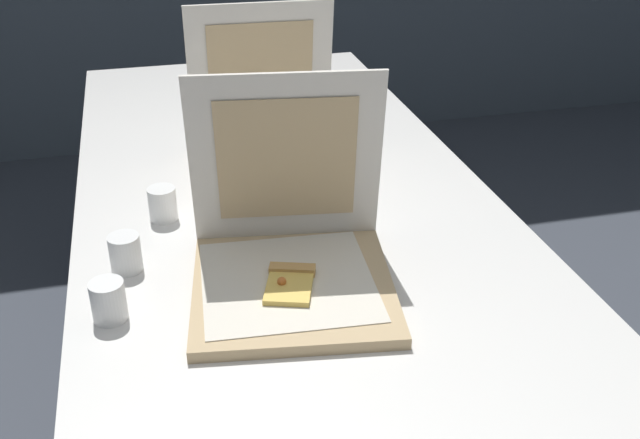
{
  "coord_description": "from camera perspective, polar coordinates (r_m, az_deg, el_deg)",
  "views": [
    {
      "loc": [
        -0.29,
        -0.77,
        1.51
      ],
      "look_at": [
        0.02,
        0.45,
        0.82
      ],
      "focal_mm": 41.38,
      "sensor_mm": 36.0,
      "label": 1
    }
  ],
  "objects": [
    {
      "name": "cup_white_near_center",
      "position": [
        1.42,
        -14.83,
        -2.53
      ],
      "size": [
        0.06,
        0.06,
        0.07
      ],
      "primitive_type": "cylinder",
      "color": "white",
      "rests_on": "table"
    },
    {
      "name": "pizza_box_middle",
      "position": [
        1.79,
        -3.99,
        5.84
      ],
      "size": [
        0.37,
        0.37,
        0.37
      ],
      "rotation": [
        0.0,
        0.0,
        -0.04
      ],
      "color": "tan",
      "rests_on": "table"
    },
    {
      "name": "cup_white_near_left",
      "position": [
        1.29,
        -16.04,
        -6.07
      ],
      "size": [
        0.06,
        0.06,
        0.07
      ],
      "primitive_type": "cylinder",
      "color": "white",
      "rests_on": "table"
    },
    {
      "name": "table",
      "position": [
        1.63,
        -2.13,
        -0.58
      ],
      "size": [
        0.92,
        2.26,
        0.76
      ],
      "color": "silver",
      "rests_on": "ground"
    },
    {
      "name": "pizza_box_front",
      "position": [
        1.32,
        -2.24,
        -3.03
      ],
      "size": [
        0.4,
        0.41,
        0.37
      ],
      "rotation": [
        0.0,
        0.0,
        -0.15
      ],
      "color": "tan",
      "rests_on": "table"
    },
    {
      "name": "cup_white_mid",
      "position": [
        1.58,
        -12.08,
        1.19
      ],
      "size": [
        0.06,
        0.06,
        0.07
      ],
      "primitive_type": "cylinder",
      "color": "white",
      "rests_on": "table"
    }
  ]
}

